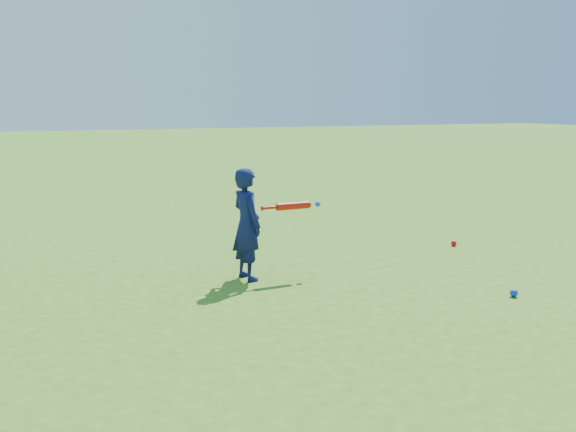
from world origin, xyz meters
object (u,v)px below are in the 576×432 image
Objects in this scene: ground_ball_red at (454,243)px; ground_ball_blue at (514,293)px; bat_swing at (295,206)px; child at (247,224)px.

ground_ball_blue is at bearing -112.16° from ground_ball_red.
ground_ball_red is 0.10× the size of bat_swing.
child is 3.21m from ground_ball_red.
child is 2.86m from ground_ball_blue.
ground_ball_blue is at bearing -47.39° from bat_swing.
child is 1.69× the size of bat_swing.
child is at bearing 143.63° from ground_ball_blue.
bat_swing is at bearing -101.62° from child.
ground_ball_red is 2.71m from bat_swing.
ground_ball_red is 2.30m from ground_ball_blue.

